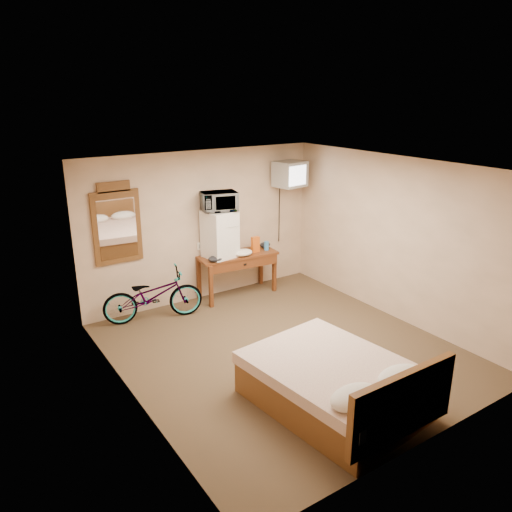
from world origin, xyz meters
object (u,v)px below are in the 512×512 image
mini_fridge (220,234)px  bicycle (153,295)px  microwave (219,201)px  crt_television (290,174)px  blue_cup (266,246)px  wall_mirror (117,224)px  desk (238,261)px  bed (338,385)px

mini_fridge → bicycle: mini_fridge is taller
microwave → crt_television: 1.43m
mini_fridge → blue_cup: mini_fridge is taller
mini_fridge → bicycle: bearing=-173.2°
wall_mirror → bicycle: (0.35, -0.36, -1.10)m
desk → microwave: bearing=168.4°
desk → blue_cup: (0.54, -0.06, 0.19)m
desk → bicycle: (-1.60, -0.09, -0.23)m
mini_fridge → blue_cup: (0.85, -0.13, -0.32)m
mini_fridge → bed: mini_fridge is taller
desk → microwave: (-0.31, 0.06, 1.06)m
microwave → bed: size_ratio=0.28×
desk → crt_television: size_ratio=2.27×
crt_television → blue_cup: bearing=-171.4°
desk → bed: (-0.78, -3.38, -0.33)m
microwave → bicycle: size_ratio=0.37×
wall_mirror → mini_fridge: bearing=-7.3°
bed → wall_mirror: bearing=107.6°
blue_cup → crt_television: (0.55, 0.08, 1.19)m
microwave → crt_television: size_ratio=0.91×
mini_fridge → blue_cup: size_ratio=5.15×
blue_cup → bed: size_ratio=0.08×
desk → mini_fridge: 0.60m
wall_mirror → crt_television: bearing=-4.7°
crt_television → desk: bearing=-178.9°
blue_cup → bicycle: blue_cup is taller
mini_fridge → microwave: size_ratio=1.39×
mini_fridge → crt_television: size_ratio=1.26×
bed → mini_fridge: bearing=82.2°
desk → blue_cup: size_ratio=9.26×
bed → desk: bearing=77.0°
blue_cup → bicycle: size_ratio=0.10×
crt_television → bed: crt_television is taller
microwave → blue_cup: (0.85, -0.13, -0.86)m
mini_fridge → microwave: bearing=56.3°
microwave → wall_mirror: (-1.63, 0.21, -0.19)m
blue_cup → bed: bearing=-111.7°
bicycle → bed: bed is taller
microwave → desk: bearing=2.4°
mini_fridge → crt_television: (1.40, -0.04, 0.87)m
desk → microwave: 1.11m
desk → wall_mirror: wall_mirror is taller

